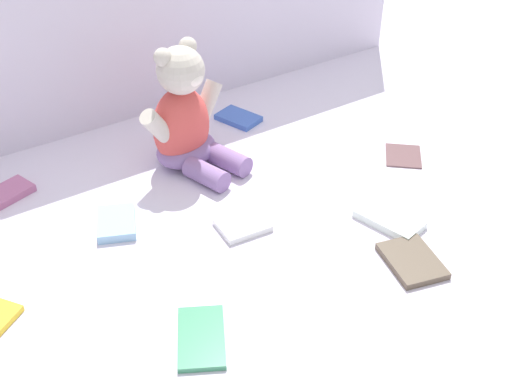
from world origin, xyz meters
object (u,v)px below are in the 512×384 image
(teddy_bear, at_px, (186,121))
(book_case_4, at_px, (412,261))
(book_case_1, at_px, (238,118))
(book_case_6, at_px, (403,155))
(book_case_5, at_px, (117,223))
(book_case_2, at_px, (201,338))
(book_case_9, at_px, (243,225))
(book_case_8, at_px, (2,196))
(book_case_3, at_px, (389,219))

(teddy_bear, bearing_deg, book_case_4, -88.10)
(book_case_1, xyz_separation_m, book_case_6, (0.24, -0.37, -0.00))
(book_case_4, height_order, book_case_5, book_case_5)
(book_case_2, bearing_deg, book_case_5, 117.53)
(book_case_4, relative_size, book_case_6, 1.27)
(book_case_1, xyz_separation_m, book_case_4, (-0.01, -0.66, -0.00))
(teddy_bear, height_order, book_case_4, teddy_bear)
(book_case_9, bearing_deg, book_case_8, 51.00)
(book_case_5, bearing_deg, book_case_2, 112.29)
(book_case_1, bearing_deg, book_case_5, -171.35)
(book_case_1, height_order, book_case_5, book_case_5)
(book_case_1, bearing_deg, book_case_2, -146.17)
(book_case_3, bearing_deg, book_case_5, 134.21)
(book_case_6, height_order, book_case_8, book_case_8)
(book_case_2, height_order, book_case_6, book_case_2)
(book_case_4, bearing_deg, book_case_2, -172.69)
(book_case_9, bearing_deg, teddy_bear, -0.13)
(teddy_bear, xyz_separation_m, book_case_5, (-0.24, -0.14, -0.10))
(book_case_8, bearing_deg, book_case_6, -130.53)
(book_case_5, xyz_separation_m, book_case_8, (-0.17, 0.23, -0.00))
(book_case_3, bearing_deg, book_case_4, -126.80)
(book_case_5, distance_m, book_case_8, 0.29)
(book_case_5, xyz_separation_m, book_case_6, (0.69, -0.12, -0.01))
(book_case_3, xyz_separation_m, book_case_8, (-0.66, 0.53, -0.00))
(book_case_8, bearing_deg, book_case_2, 177.71)
(teddy_bear, bearing_deg, book_case_2, -133.36)
(book_case_8, bearing_deg, book_case_9, -151.88)
(book_case_3, distance_m, book_case_6, 0.27)
(book_case_5, xyz_separation_m, book_case_9, (0.22, -0.15, -0.00))
(book_case_4, bearing_deg, book_case_9, 142.64)
(book_case_6, bearing_deg, book_case_2, -120.01)
(book_case_3, bearing_deg, book_case_8, 127.09)
(book_case_2, distance_m, book_case_8, 0.62)
(book_case_1, xyz_separation_m, book_case_8, (-0.62, -0.01, 0.00))
(book_case_8, bearing_deg, book_case_1, -107.14)
(book_case_3, relative_size, book_case_9, 1.37)
(book_case_1, distance_m, book_case_4, 0.66)
(book_case_4, xyz_separation_m, book_case_8, (-0.61, 0.65, 0.00))
(book_case_8, bearing_deg, book_case_3, -146.87)
(book_case_5, bearing_deg, book_case_1, -129.01)
(book_case_6, xyz_separation_m, book_case_8, (-0.87, 0.35, 0.00))
(book_case_1, height_order, book_case_4, same)
(book_case_9, bearing_deg, book_case_5, 61.14)
(book_case_4, distance_m, book_case_5, 0.61)
(book_case_1, height_order, book_case_6, book_case_1)
(book_case_4, bearing_deg, book_case_5, 150.36)
(book_case_4, xyz_separation_m, book_case_9, (-0.22, 0.27, 0.00))
(book_case_2, xyz_separation_m, book_case_3, (0.49, 0.07, 0.00))
(book_case_4, distance_m, book_case_9, 0.35)
(book_case_2, bearing_deg, book_case_9, 72.85)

